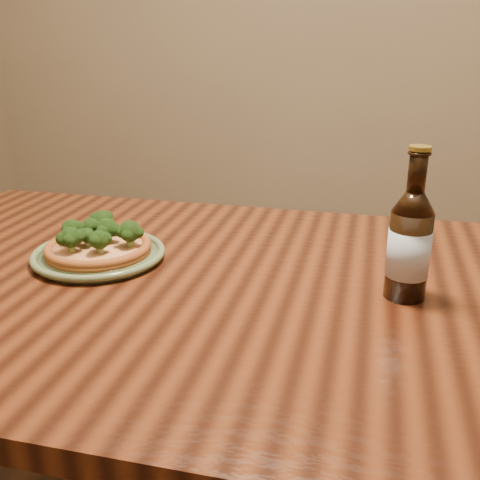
% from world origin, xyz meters
% --- Properties ---
extents(table, '(1.60, 0.90, 0.75)m').
position_xyz_m(table, '(0.00, 0.10, 0.66)').
color(table, '#4E2310').
rests_on(table, ground).
extents(plate, '(0.25, 0.25, 0.02)m').
position_xyz_m(plate, '(-0.32, 0.14, 0.76)').
color(plate, '#5E714E').
rests_on(plate, table).
extents(pizza, '(0.20, 0.20, 0.07)m').
position_xyz_m(pizza, '(-0.32, 0.14, 0.78)').
color(pizza, brown).
rests_on(pizza, plate).
extents(beer_bottle, '(0.07, 0.07, 0.25)m').
position_xyz_m(beer_bottle, '(0.25, 0.11, 0.84)').
color(beer_bottle, black).
rests_on(beer_bottle, table).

